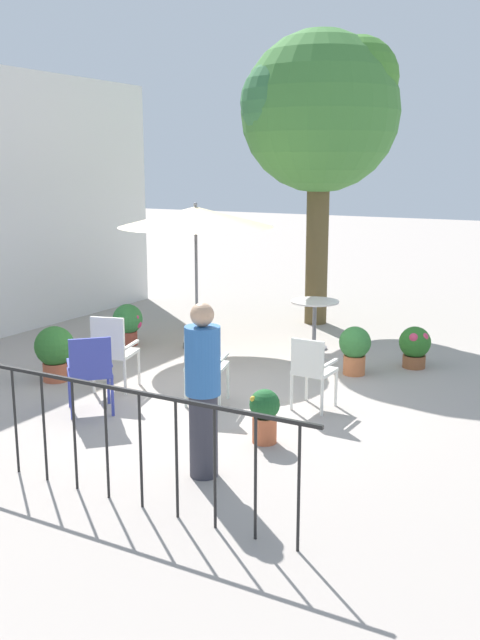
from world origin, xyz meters
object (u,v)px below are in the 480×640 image
potted_plant_2 (355,347)px  standing_person (203,389)px  patio_chair_2 (113,348)px  patio_chair_1 (312,368)px  potted_plant_3 (55,350)px  patio_chair_0 (205,363)px  potted_plant_4 (128,322)px  patio_chair_3 (90,369)px  potted_plant_0 (415,345)px  cafe_table_0 (315,315)px  shade_tree (319,113)px  potted_plant_1 (265,414)px  patio_umbrella_0 (196,218)px

potted_plant_2 → standing_person: standing_person is taller
patio_chair_2 → patio_chair_1: bearing=-77.3°
potted_plant_2 → potted_plant_3: (-2.19, 3.34, 0.03)m
patio_chair_0 → potted_plant_4: (1.85, 2.58, -0.14)m
patio_chair_3 → potted_plant_0: 4.57m
patio_chair_3 → cafe_table_0: bearing=-14.8°
patio_chair_0 → shade_tree: bearing=7.9°
potted_plant_3 → potted_plant_4: 2.01m
potted_plant_3 → standing_person: (-1.54, -3.26, 0.42)m
shade_tree → potted_plant_0: 4.57m
shade_tree → patio_chair_2: bearing=172.7°
cafe_table_0 → potted_plant_1: size_ratio=1.33×
patio_chair_1 → patio_chair_3: size_ratio=0.94×
patio_chair_1 → potted_plant_1: 1.17m
patio_chair_1 → potted_plant_3: bearing=99.8°
patio_chair_0 → patio_chair_1: size_ratio=1.00×
potted_plant_4 → shade_tree: bearing=-32.8°
patio_chair_2 → potted_plant_4: 2.34m
shade_tree → cafe_table_0: size_ratio=6.63×
potted_plant_1 → potted_plant_3: bearing=80.5°
shade_tree → patio_chair_0: shade_tree is taller
patio_chair_2 → patio_umbrella_0: bearing=5.8°
potted_plant_0 → patio_chair_3: bearing=143.8°
shade_tree → potted_plant_1: size_ratio=8.84×
patio_chair_3 → patio_chair_2: bearing=22.0°
patio_chair_2 → potted_plant_2: patio_chair_2 is taller
patio_chair_2 → potted_plant_3: bearing=91.9°
patio_chair_2 → potted_plant_3: 0.96m
patio_chair_2 → potted_plant_1: bearing=-103.7°
cafe_table_0 → patio_chair_1: 2.83m
shade_tree → potted_plant_1: bearing=-161.8°
patio_chair_1 → potted_plant_2: (1.61, 0.06, -0.13)m
potted_plant_1 → potted_plant_3: 3.43m
potted_plant_2 → potted_plant_3: 4.00m
patio_chair_3 → potted_plant_2: 3.62m
patio_chair_0 → standing_person: bearing=-148.6°
potted_plant_0 → potted_plant_4: (-0.93, 4.30, 0.05)m
potted_plant_1 → patio_umbrella_0: bearing=42.5°
patio_chair_1 → patio_chair_2: 2.52m
cafe_table_0 → standing_person: standing_person is taller
patio_umbrella_0 → patio_chair_1: bearing=-123.3°
shade_tree → potted_plant_4: size_ratio=7.64×
patio_chair_1 → standing_person: size_ratio=0.53×
potted_plant_3 → potted_plant_4: (1.98, 0.34, -0.04)m
patio_chair_1 → patio_chair_3: patio_chair_3 is taller
patio_chair_0 → patio_chair_1: bearing=-68.8°
patio_umbrella_0 → potted_plant_0: size_ratio=4.00×
shade_tree → cafe_table_0: (-1.75, -0.74, -3.12)m
patio_chair_1 → patio_chair_2: size_ratio=0.89×
shade_tree → potted_plant_2: shade_tree is taller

